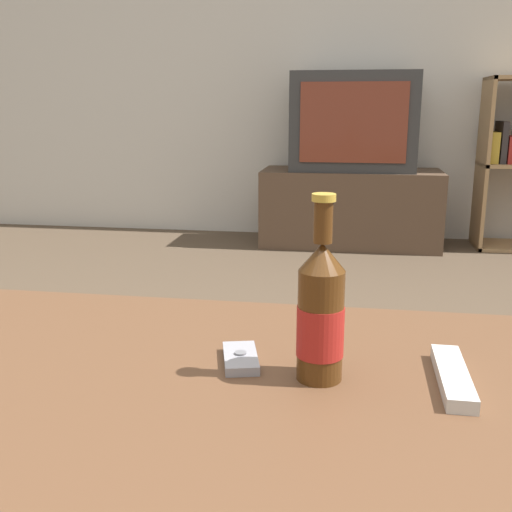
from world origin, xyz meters
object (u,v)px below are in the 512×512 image
object	(u,v)px
tv_stand	(350,208)
television	(353,122)
remote_control	(453,377)
beer_bottle	(321,314)
cell_phone	(241,358)

from	to	relation	value
tv_stand	television	distance (m)	0.49
tv_stand	television	xyz separation A→B (m)	(0.00, -0.00, 0.49)
tv_stand	television	size ratio (longest dim) A/B	1.47
television	remote_control	distance (m)	2.67
tv_stand	beer_bottle	bearing A→B (deg)	-90.57
television	cell_phone	distance (m)	2.65
tv_stand	remote_control	world-z (taller)	tv_stand
cell_phone	remote_control	bearing A→B (deg)	-18.29
tv_stand	cell_phone	xyz separation A→B (m)	(-0.15, -2.64, 0.20)
remote_control	beer_bottle	bearing A→B (deg)	-175.25
tv_stand	beer_bottle	distance (m)	2.69
tv_stand	cell_phone	world-z (taller)	tv_stand
television	beer_bottle	distance (m)	2.67
tv_stand	remote_control	bearing A→B (deg)	-86.58
remote_control	cell_phone	bearing A→B (deg)	176.63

